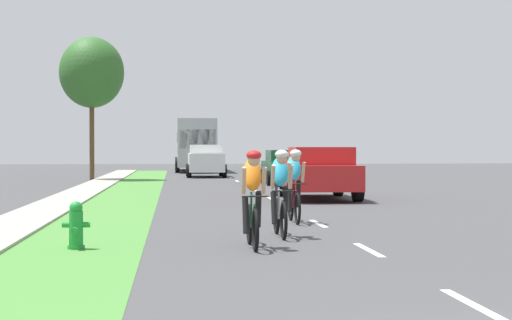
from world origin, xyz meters
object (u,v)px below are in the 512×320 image
at_px(cyclist_trailing, 280,192).
at_px(sedan_dark_green, 286,167).
at_px(cyclist_distant, 294,185).
at_px(pickup_red, 318,173).
at_px(bus_silver, 195,143).
at_px(street_tree_far, 92,73).
at_px(fire_hydrant_green, 76,226).
at_px(cyclist_lead, 252,198).
at_px(suv_white, 206,160).

relative_size(cyclist_trailing, sedan_dark_green, 0.40).
xyz_separation_m(cyclist_trailing, cyclist_distant, (0.67, 2.88, 0.00)).
relative_size(pickup_red, bus_silver, 0.44).
xyz_separation_m(pickup_red, street_tree_far, (-8.62, 16.83, 4.57)).
distance_m(fire_hydrant_green, cyclist_trailing, 3.81).
xyz_separation_m(cyclist_lead, cyclist_distant, (1.32, 4.51, 0.00)).
bearing_deg(cyclist_trailing, pickup_red, 76.90).
bearing_deg(cyclist_trailing, street_tree_far, 102.17).
xyz_separation_m(fire_hydrant_green, cyclist_distant, (4.13, 4.39, 0.44)).
xyz_separation_m(cyclist_trailing, sedan_dark_green, (3.03, 22.04, -0.04)).
bearing_deg(suv_white, sedan_dark_green, -72.12).
relative_size(pickup_red, sedan_dark_green, 1.19).
relative_size(cyclist_distant, street_tree_far, 0.24).
relative_size(fire_hydrant_green, cyclist_trailing, 0.44).
bearing_deg(pickup_red, fire_hydrant_green, -115.59).
bearing_deg(cyclist_trailing, cyclist_lead, -111.88).
distance_m(sedan_dark_green, bus_silver, 21.93).
xyz_separation_m(cyclist_distant, bus_silver, (-1.12, 40.78, 1.17)).
bearing_deg(bus_silver, fire_hydrant_green, -93.82).
bearing_deg(sedan_dark_green, bus_silver, 99.14).
xyz_separation_m(sedan_dark_green, suv_white, (-3.19, 9.89, 0.18)).
bearing_deg(fire_hydrant_green, cyclist_distant, 46.74).
bearing_deg(cyclist_lead, cyclist_distant, 73.66).
height_order(suv_white, bus_silver, bus_silver).
bearing_deg(cyclist_lead, street_tree_far, 100.29).
height_order(fire_hydrant_green, suv_white, suv_white).
xyz_separation_m(cyclist_trailing, bus_silver, (-0.45, 43.66, 1.17)).
bearing_deg(fire_hydrant_green, sedan_dark_green, 74.58).
relative_size(cyclist_lead, suv_white, 0.37).
xyz_separation_m(sedan_dark_green, street_tree_far, (-9.06, 5.92, 4.62)).
xyz_separation_m(cyclist_lead, sedan_dark_green, (3.69, 23.67, -0.04)).
distance_m(suv_white, street_tree_far, 8.37).
bearing_deg(bus_silver, street_tree_far, -109.56).
xyz_separation_m(cyclist_distant, street_tree_far, (-6.70, 25.08, 4.58)).
relative_size(sedan_dark_green, suv_white, 0.91).
bearing_deg(cyclist_lead, cyclist_trailing, 68.12).
relative_size(cyclist_trailing, bus_silver, 0.15).
relative_size(suv_white, street_tree_far, 0.65).
relative_size(cyclist_lead, street_tree_far, 0.24).
height_order(bus_silver, street_tree_far, street_tree_far).
bearing_deg(fire_hydrant_green, cyclist_lead, -2.40).
relative_size(fire_hydrant_green, cyclist_lead, 0.44).
bearing_deg(cyclist_lead, bus_silver, 89.74).
relative_size(cyclist_distant, suv_white, 0.37).
bearing_deg(street_tree_far, suv_white, 34.07).
bearing_deg(cyclist_lead, fire_hydrant_green, 177.60).
height_order(sedan_dark_green, bus_silver, bus_silver).
relative_size(cyclist_trailing, street_tree_far, 0.24).
height_order(cyclist_trailing, street_tree_far, street_tree_far).
distance_m(pickup_red, sedan_dark_green, 10.92).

